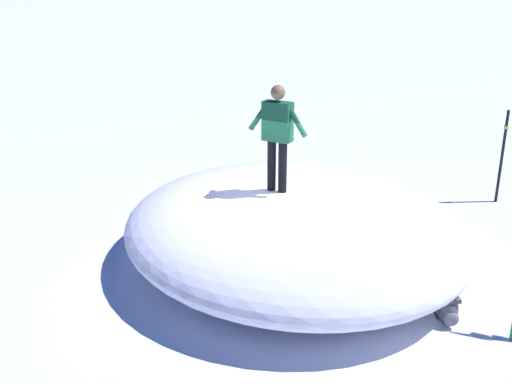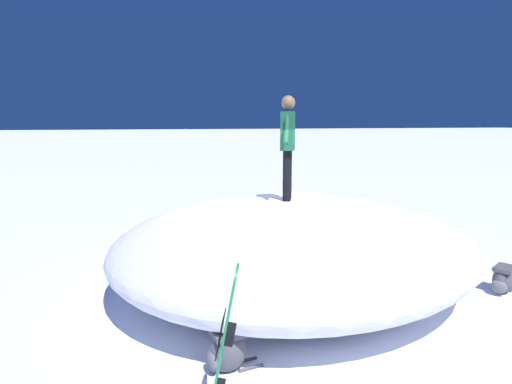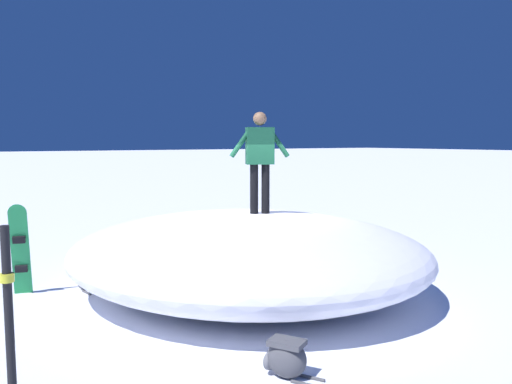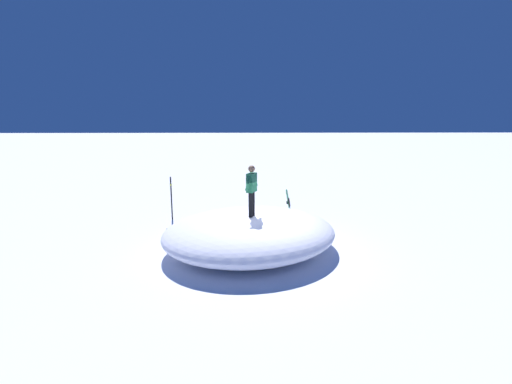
% 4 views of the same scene
% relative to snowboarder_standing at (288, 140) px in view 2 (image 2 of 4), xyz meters
% --- Properties ---
extents(ground, '(240.00, 240.00, 0.00)m').
position_rel_snowboarder_standing_xyz_m(ground, '(0.43, -0.19, -2.32)').
color(ground, white).
extents(snow_mound, '(8.21, 8.05, 1.32)m').
position_rel_snowboarder_standing_xyz_m(snow_mound, '(-0.05, 0.28, -1.66)').
color(snow_mound, white).
rests_on(snow_mound, ground).
extents(snowboarder_standing, '(0.46, 1.00, 1.73)m').
position_rel_snowboarder_standing_xyz_m(snowboarder_standing, '(0.00, 0.00, 0.00)').
color(snowboarder_standing, black).
rests_on(snowboarder_standing, snow_mound).
extents(snowboard_primary_upright, '(0.37, 0.36, 1.55)m').
position_rel_snowboarder_standing_xyz_m(snowboard_primary_upright, '(1.71, 3.59, -1.52)').
color(snowboard_primary_upright, '#1E8C47').
rests_on(snowboard_primary_upright, ground).
extents(backpack_near, '(0.64, 0.36, 0.46)m').
position_rel_snowboarder_standing_xyz_m(backpack_near, '(1.50, 2.62, -2.08)').
color(backpack_near, '#4C4C51').
rests_on(backpack_near, ground).
extents(backpack_far, '(0.69, 0.54, 0.43)m').
position_rel_snowboarder_standing_xyz_m(backpack_far, '(-3.01, 1.59, -2.10)').
color(backpack_far, '#4C4C51').
rests_on(backpack_far, ground).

